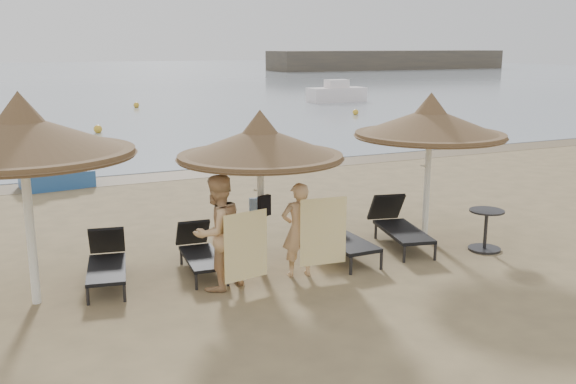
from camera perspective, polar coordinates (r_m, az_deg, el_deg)
name	(u,v)px	position (r m, az deg, el deg)	size (l,w,h in m)	color
ground	(253,280)	(10.98, -3.14, -7.85)	(160.00, 160.00, 0.00)	#917A51
sea	(24,76)	(89.73, -22.38, 9.51)	(200.00, 140.00, 0.03)	gray
wet_sand_strip	(138,178)	(19.72, -13.15, 1.22)	(200.00, 1.60, 0.01)	brown
palapa_left	(22,137)	(10.14, -22.60, 4.57)	(3.28, 3.28, 3.25)	white
palapa_center	(260,144)	(10.89, -2.49, 4.31)	(2.86, 2.86, 2.84)	white
palapa_right	(430,123)	(13.07, 12.52, 5.99)	(3.02, 3.02, 2.99)	white
lounger_far_left	(107,261)	(11.22, -15.82, -5.89)	(0.91, 1.90, 0.81)	#252527
lounger_near_left	(200,250)	(11.47, -7.86, -5.16)	(0.72, 1.80, 0.79)	#252527
lounger_near_right	(335,233)	(12.21, 4.20, -3.63)	(0.72, 2.09, 0.93)	#252527
lounger_far_right	(398,224)	(12.97, 9.75, -2.85)	(1.08, 2.12, 0.91)	#252527
side_table	(485,231)	(12.98, 17.15, -3.36)	(0.66, 0.66, 0.80)	#252527
person_left	(217,223)	(10.35, -6.29, -2.79)	(1.01, 0.66, 2.20)	tan
person_right	(298,222)	(10.91, 0.94, -2.70)	(0.87, 0.57, 1.90)	tan
towel_left	(246,246)	(10.24, -3.76, -4.82)	(0.79, 0.18, 1.12)	yellow
towel_right	(323,232)	(10.88, 3.17, -3.53)	(0.84, 0.10, 1.17)	yellow
bag_patterned	(257,207)	(11.28, -2.77, -1.37)	(0.28, 0.13, 0.34)	silver
bag_dark	(264,206)	(10.95, -2.12, -1.24)	(0.27, 0.18, 0.36)	black
pedal_boat	(56,176)	(19.04, -19.96, 1.36)	(2.00, 1.32, 0.88)	#285696
buoy_mid	(136,105)	(42.04, -13.33, 7.53)	(0.36, 0.36, 0.36)	gold
buoy_right	(356,112)	(36.90, 6.03, 7.07)	(0.33, 0.33, 0.33)	gold
buoy_extra	(98,129)	(30.26, -16.54, 5.38)	(0.38, 0.38, 0.38)	gold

